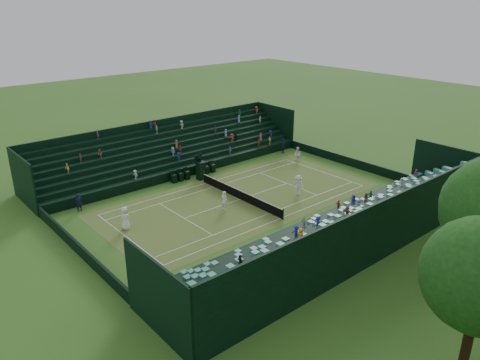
% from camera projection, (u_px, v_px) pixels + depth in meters
% --- Properties ---
extents(ground, '(160.00, 160.00, 0.00)m').
position_uv_depth(ground, '(240.00, 199.00, 44.72)').
color(ground, '#386B22').
rests_on(ground, ground).
extents(court_surface, '(12.97, 26.77, 0.01)m').
position_uv_depth(court_surface, '(240.00, 199.00, 44.71)').
color(court_surface, '#427727').
rests_on(court_surface, ground).
extents(perimeter_wall_north, '(17.17, 0.20, 1.00)m').
position_uv_depth(perimeter_wall_north, '(345.00, 160.00, 54.11)').
color(perimeter_wall_north, black).
rests_on(perimeter_wall_north, ground).
extents(perimeter_wall_south, '(17.17, 0.20, 1.00)m').
position_uv_depth(perimeter_wall_south, '(78.00, 248.00, 34.96)').
color(perimeter_wall_south, black).
rests_on(perimeter_wall_south, ground).
extents(perimeter_wall_east, '(0.20, 31.77, 1.00)m').
position_uv_depth(perimeter_wall_east, '(307.00, 225.00, 38.50)').
color(perimeter_wall_east, black).
rests_on(perimeter_wall_east, ground).
extents(perimeter_wall_west, '(0.20, 31.77, 1.00)m').
position_uv_depth(perimeter_wall_west, '(189.00, 171.00, 50.57)').
color(perimeter_wall_west, black).
rests_on(perimeter_wall_west, ground).
extents(north_grandstand, '(6.60, 32.00, 4.90)m').
position_uv_depth(north_grandstand, '(349.00, 232.00, 35.15)').
color(north_grandstand, black).
rests_on(north_grandstand, ground).
extents(south_grandstand, '(6.60, 32.00, 4.90)m').
position_uv_depth(south_grandstand, '(168.00, 153.00, 53.16)').
color(south_grandstand, black).
rests_on(south_grandstand, ground).
extents(tennis_net, '(11.67, 0.10, 1.06)m').
position_uv_depth(tennis_net, '(240.00, 194.00, 44.53)').
color(tennis_net, black).
rests_on(tennis_net, ground).
extents(umpire_chair, '(0.93, 0.93, 2.94)m').
position_uv_depth(umpire_chair, '(200.00, 168.00, 49.27)').
color(umpire_chair, black).
rests_on(umpire_chair, ground).
extents(courtside_chairs, '(0.57, 5.54, 1.24)m').
position_uv_depth(courtside_chairs, '(194.00, 173.00, 50.19)').
color(courtside_chairs, black).
rests_on(courtside_chairs, ground).
extents(player_near_west, '(1.12, 0.88, 2.02)m').
position_uv_depth(player_near_west, '(125.00, 218.00, 38.61)').
color(player_near_west, white).
rests_on(player_near_west, ground).
extents(player_near_east, '(0.75, 0.58, 1.84)m').
position_uv_depth(player_near_east, '(224.00, 200.00, 42.20)').
color(player_near_east, white).
rests_on(player_near_east, ground).
extents(player_far_west, '(0.90, 0.73, 1.76)m').
position_uv_depth(player_far_west, '(298.00, 154.00, 54.78)').
color(player_far_west, white).
rests_on(player_far_west, ground).
extents(player_far_east, '(1.43, 1.00, 2.03)m').
position_uv_depth(player_far_east, '(298.00, 185.00, 45.44)').
color(player_far_east, white).
rests_on(player_far_east, ground).
extents(line_judge_north, '(0.61, 0.77, 1.85)m').
position_uv_depth(line_judge_north, '(283.00, 146.00, 57.82)').
color(line_judge_north, black).
rests_on(line_judge_north, ground).
extents(line_judge_south, '(0.46, 0.65, 1.66)m').
position_uv_depth(line_judge_south, '(79.00, 203.00, 42.00)').
color(line_judge_south, black).
rests_on(line_judge_south, ground).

